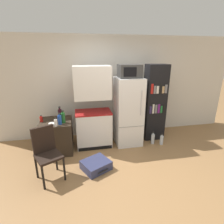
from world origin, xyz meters
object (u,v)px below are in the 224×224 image
at_px(bottle_ketchup_red, 41,119).
at_px(bottle_wine_dark, 60,114).
at_px(kitchen_hutch, 93,110).
at_px(bottle_green_tall, 63,118).
at_px(water_bottle_front, 162,140).
at_px(refrigerator, 128,112).
at_px(chair, 46,149).
at_px(side_table, 57,136).
at_px(bowl, 52,124).
at_px(bottle_milk_white, 56,123).
at_px(water_bottle_middle, 153,139).
at_px(microwave, 129,71).
at_px(bookshelf, 155,103).
at_px(bottle_blue_soda, 60,120).
at_px(suitcase_large_flat, 96,165).

relative_size(bottle_ketchup_red, bottle_wine_dark, 0.51).
distance_m(kitchen_hutch, bottle_green_tall, 0.70).
xyz_separation_m(bottle_ketchup_red, water_bottle_front, (2.77, -0.24, -0.66)).
height_order(bottle_green_tall, water_bottle_front, bottle_green_tall).
height_order(refrigerator, water_bottle_front, refrigerator).
bearing_deg(chair, refrigerator, 1.69).
bearing_deg(side_table, bottle_ketchup_red, 177.94).
xyz_separation_m(side_table, bowl, (-0.05, -0.21, 0.38)).
xyz_separation_m(bottle_wine_dark, bowl, (-0.15, -0.30, -0.11)).
distance_m(kitchen_hutch, bottle_milk_white, 0.90).
relative_size(chair, water_bottle_front, 3.32).
relative_size(bottle_wine_dark, bowl, 2.22).
bearing_deg(bowl, kitchen_hutch, 18.36).
height_order(kitchen_hutch, water_bottle_middle, kitchen_hutch).
distance_m(bottle_wine_dark, bowl, 0.36).
height_order(refrigerator, chair, refrigerator).
bearing_deg(water_bottle_front, bowl, 179.40).
bearing_deg(bottle_wine_dark, water_bottle_middle, -6.45).
bearing_deg(side_table, chair, -95.07).
xyz_separation_m(microwave, bottle_wine_dark, (-1.58, 0.05, -0.92)).
distance_m(bottle_ketchup_red, bottle_milk_white, 0.45).
bearing_deg(bookshelf, bottle_ketchup_red, -176.37).
xyz_separation_m(side_table, water_bottle_middle, (2.28, -0.15, -0.23)).
distance_m(refrigerator, water_bottle_middle, 0.93).
bearing_deg(water_bottle_front, bottle_wine_dark, 172.07).
distance_m(side_table, refrigerator, 1.74).
bearing_deg(bottle_green_tall, bottle_wine_dark, 108.66).
height_order(bookshelf, bottle_milk_white, bookshelf).
xyz_separation_m(bookshelf, bottle_green_tall, (-2.23, -0.32, -0.11)).
relative_size(bookshelf, water_bottle_middle, 6.08).
xyz_separation_m(bottle_blue_soda, water_bottle_front, (2.36, -0.02, -0.71)).
relative_size(microwave, bottle_milk_white, 2.81).
bearing_deg(bookshelf, bowl, -171.06).
relative_size(kitchen_hutch, bottle_wine_dark, 6.38).
relative_size(microwave, chair, 0.52).
distance_m(kitchen_hutch, water_bottle_middle, 1.64).
relative_size(bookshelf, suitcase_large_flat, 3.00).
distance_m(side_table, bottle_blue_soda, 0.52).
bearing_deg(bottle_ketchup_red, bowl, -41.91).
bearing_deg(bottle_milk_white, bottle_ketchup_red, 138.13).
bearing_deg(side_table, bottle_wine_dark, 44.18).
height_order(bottle_wine_dark, bowl, bottle_wine_dark).
relative_size(microwave, bottle_green_tall, 1.74).
xyz_separation_m(bottle_green_tall, suitcase_large_flat, (0.60, -0.75, -0.75)).
bearing_deg(suitcase_large_flat, bowl, 113.57).
height_order(bookshelf, chair, bookshelf).
bearing_deg(side_table, water_bottle_middle, -3.71).
xyz_separation_m(bottle_ketchup_red, suitcase_large_flat, (1.07, -0.90, -0.70)).
bearing_deg(water_bottle_middle, microwave, 161.70).
relative_size(bottle_milk_white, bottle_blue_soda, 0.71).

